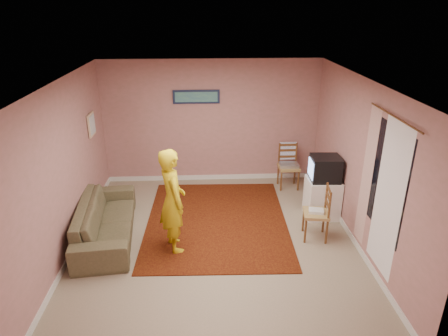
{
  "coord_description": "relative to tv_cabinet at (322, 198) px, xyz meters",
  "views": [
    {
      "loc": [
        -0.15,
        -5.57,
        3.63
      ],
      "look_at": [
        0.17,
        0.6,
        1.05
      ],
      "focal_mm": 32.0,
      "sensor_mm": 36.0,
      "label": 1
    }
  ],
  "objects": [
    {
      "name": "ground",
      "position": [
        -1.95,
        -0.76,
        -0.36
      ],
      "size": [
        5.0,
        5.0,
        0.0
      ],
      "primitive_type": "plane",
      "color": "gray",
      "rests_on": "ground"
    },
    {
      "name": "wall_back",
      "position": [
        -1.95,
        1.74,
        0.94
      ],
      "size": [
        4.5,
        0.02,
        2.6
      ],
      "primitive_type": "cube",
      "color": "#B27578",
      "rests_on": "ground"
    },
    {
      "name": "wall_front",
      "position": [
        -1.95,
        -3.26,
        0.94
      ],
      "size": [
        4.5,
        0.02,
        2.6
      ],
      "primitive_type": "cube",
      "color": "#B27578",
      "rests_on": "ground"
    },
    {
      "name": "wall_left",
      "position": [
        -4.2,
        -0.76,
        0.94
      ],
      "size": [
        0.02,
        5.0,
        2.6
      ],
      "primitive_type": "cube",
      "color": "#B27578",
      "rests_on": "ground"
    },
    {
      "name": "wall_right",
      "position": [
        0.3,
        -0.76,
        0.94
      ],
      "size": [
        0.02,
        5.0,
        2.6
      ],
      "primitive_type": "cube",
      "color": "#B27578",
      "rests_on": "ground"
    },
    {
      "name": "ceiling",
      "position": [
        -1.95,
        -0.76,
        2.24
      ],
      "size": [
        4.5,
        5.0,
        0.02
      ],
      "primitive_type": "cube",
      "color": "silver",
      "rests_on": "wall_back"
    },
    {
      "name": "baseboard_back",
      "position": [
        -1.95,
        1.73,
        -0.31
      ],
      "size": [
        4.5,
        0.02,
        0.1
      ],
      "primitive_type": "cube",
      "color": "silver",
      "rests_on": "ground"
    },
    {
      "name": "baseboard_left",
      "position": [
        -4.19,
        -0.76,
        -0.31
      ],
      "size": [
        0.02,
        5.0,
        0.1
      ],
      "primitive_type": "cube",
      "color": "silver",
      "rests_on": "ground"
    },
    {
      "name": "baseboard_right",
      "position": [
        0.29,
        -0.76,
        -0.31
      ],
      "size": [
        0.02,
        5.0,
        0.1
      ],
      "primitive_type": "cube",
      "color": "silver",
      "rests_on": "ground"
    },
    {
      "name": "window",
      "position": [
        0.29,
        -1.66,
        1.09
      ],
      "size": [
        0.01,
        1.1,
        1.5
      ],
      "primitive_type": "cube",
      "color": "black",
      "rests_on": "wall_right"
    },
    {
      "name": "curtain_sheer",
      "position": [
        0.28,
        -1.81,
        0.89
      ],
      "size": [
        0.01,
        0.75,
        2.1
      ],
      "primitive_type": "cube",
      "color": "white",
      "rests_on": "wall_right"
    },
    {
      "name": "curtain_floral",
      "position": [
        0.26,
        -1.11,
        0.89
      ],
      "size": [
        0.01,
        0.35,
        2.1
      ],
      "primitive_type": "cube",
      "color": "beige",
      "rests_on": "wall_right"
    },
    {
      "name": "curtain_rod",
      "position": [
        0.25,
        -1.66,
        1.96
      ],
      "size": [
        0.02,
        1.4,
        0.02
      ],
      "primitive_type": "cylinder",
      "rotation": [
        1.57,
        0.0,
        0.0
      ],
      "color": "brown",
      "rests_on": "wall_right"
    },
    {
      "name": "picture_back",
      "position": [
        -2.25,
        1.71,
        1.49
      ],
      "size": [
        0.95,
        0.04,
        0.28
      ],
      "color": "#151E3A",
      "rests_on": "wall_back"
    },
    {
      "name": "picture_left",
      "position": [
        -4.17,
        0.84,
        1.19
      ],
      "size": [
        0.04,
        0.38,
        0.42
      ],
      "color": "beige",
      "rests_on": "wall_left"
    },
    {
      "name": "area_rug",
      "position": [
        -1.91,
        -0.11,
        -0.35
      ],
      "size": [
        2.54,
        3.14,
        0.02
      ],
      "primitive_type": "cube",
      "rotation": [
        0.0,
        0.0,
        -0.03
      ],
      "color": "black",
      "rests_on": "ground"
    },
    {
      "name": "tv_cabinet",
      "position": [
        0.0,
        0.0,
        0.0
      ],
      "size": [
        0.57,
        0.52,
        0.72
      ],
      "primitive_type": "cube",
      "color": "white",
      "rests_on": "ground"
    },
    {
      "name": "crt_tv",
      "position": [
        -0.01,
        0.0,
        0.58
      ],
      "size": [
        0.53,
        0.47,
        0.43
      ],
      "rotation": [
        0.0,
        0.0,
        -0.04
      ],
      "color": "black",
      "rests_on": "tv_cabinet"
    },
    {
      "name": "chair_a",
      "position": [
        -0.36,
        1.24,
        0.21
      ],
      "size": [
        0.42,
        0.4,
        0.5
      ],
      "rotation": [
        0.0,
        0.0,
        0.01
      ],
      "color": "#A3914F",
      "rests_on": "ground"
    },
    {
      "name": "dvd_player",
      "position": [
        -0.36,
        1.24,
        0.15
      ],
      "size": [
        0.39,
        0.29,
        0.07
      ],
      "primitive_type": "cube",
      "rotation": [
        0.0,
        0.0,
        -0.02
      ],
      "color": "#B5B5BA",
      "rests_on": "chair_a"
    },
    {
      "name": "blue_throw",
      "position": [
        -0.36,
        1.43,
        0.39
      ],
      "size": [
        0.35,
        0.04,
        0.37
      ],
      "primitive_type": "cube",
      "color": "#7D94CC",
      "rests_on": "chair_a"
    },
    {
      "name": "chair_b",
      "position": [
        -0.31,
        -0.71,
        0.2
      ],
      "size": [
        0.45,
        0.47,
        0.5
      ],
      "rotation": [
        0.0,
        0.0,
        -1.71
      ],
      "color": "#A3914F",
      "rests_on": "ground"
    },
    {
      "name": "game_console",
      "position": [
        -0.31,
        -0.71,
        0.13
      ],
      "size": [
        0.27,
        0.22,
        0.05
      ],
      "primitive_type": "cube",
      "rotation": [
        0.0,
        0.0,
        -0.21
      ],
      "color": "silver",
      "rests_on": "chair_b"
    },
    {
      "name": "sofa",
      "position": [
        -3.75,
        -0.52,
        -0.05
      ],
      "size": [
        1.07,
        2.23,
        0.63
      ],
      "primitive_type": "imported",
      "rotation": [
        0.0,
        0.0,
        1.68
      ],
      "color": "brown",
      "rests_on": "ground"
    },
    {
      "name": "person",
      "position": [
        -2.61,
        -0.89,
        0.47
      ],
      "size": [
        0.59,
        0.71,
        1.67
      ],
      "primitive_type": "imported",
      "rotation": [
        0.0,
        0.0,
        1.93
      ],
      "color": "gold",
      "rests_on": "ground"
    }
  ]
}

